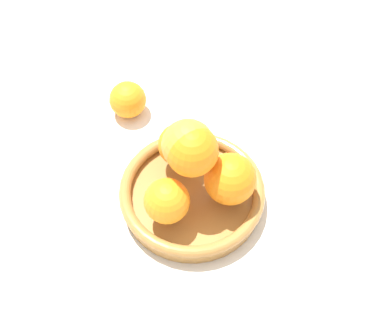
% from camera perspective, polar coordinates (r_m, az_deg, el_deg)
% --- Properties ---
extents(ground_plane, '(4.00, 4.00, 0.00)m').
position_cam_1_polar(ground_plane, '(0.87, 0.00, -4.07)').
color(ground_plane, silver).
extents(fruit_bowl, '(0.23, 0.23, 0.04)m').
position_cam_1_polar(fruit_bowl, '(0.85, 0.00, -3.38)').
color(fruit_bowl, '#A57238').
rests_on(fruit_bowl, ground_plane).
extents(orange_pile, '(0.17, 0.17, 0.14)m').
position_cam_1_polar(orange_pile, '(0.78, 0.27, -0.09)').
color(orange_pile, orange).
rests_on(orange_pile, fruit_bowl).
extents(stray_orange, '(0.07, 0.07, 0.07)m').
position_cam_1_polar(stray_orange, '(0.96, -6.87, 6.67)').
color(stray_orange, orange).
rests_on(stray_orange, ground_plane).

